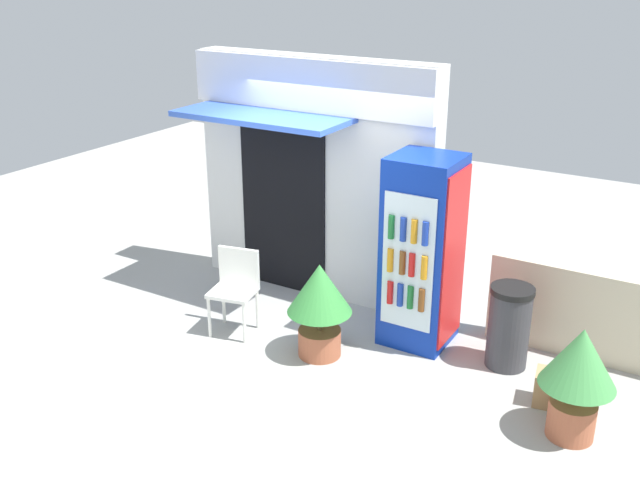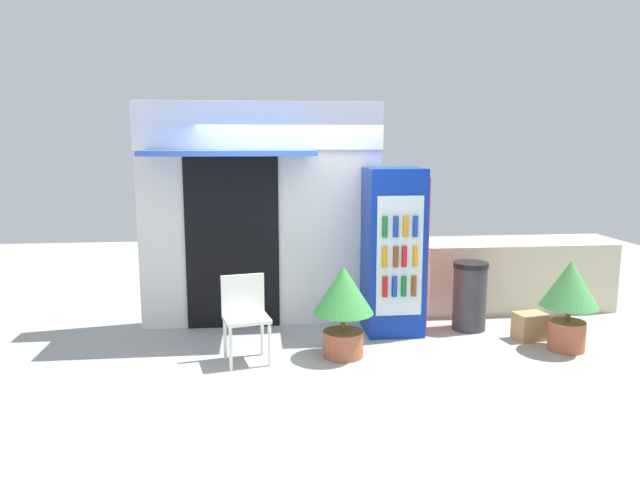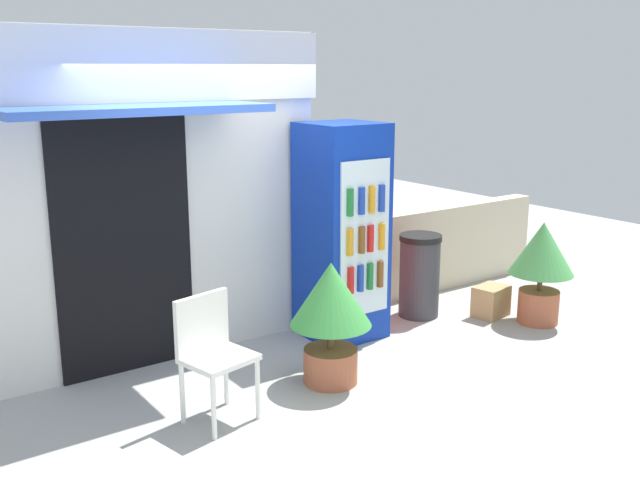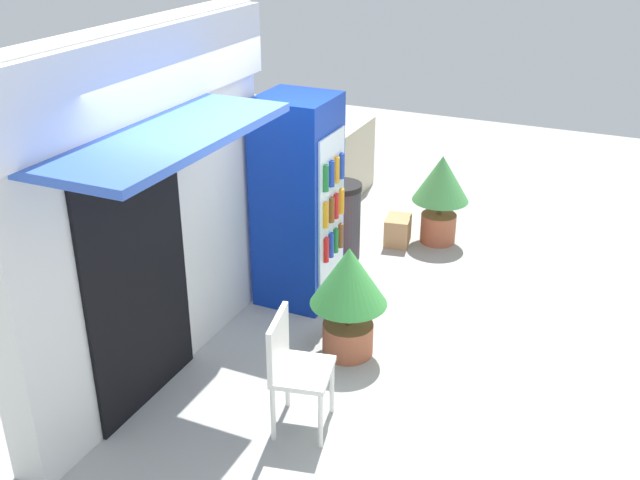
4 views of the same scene
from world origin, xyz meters
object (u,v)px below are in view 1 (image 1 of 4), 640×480
object	(u,v)px
drink_cooler	(422,252)
cardboard_box	(554,389)
potted_plant_near_shop	(320,299)
potted_plant_curbside	(579,370)
trash_bin	(509,327)
plastic_chair	(236,284)

from	to	relation	value
drink_cooler	cardboard_box	size ratio (longest dim) A/B	5.74
potted_plant_near_shop	potted_plant_curbside	bearing A→B (deg)	-1.64
potted_plant_curbside	trash_bin	xyz separation A→B (m)	(-0.82, 0.84, -0.21)
trash_bin	cardboard_box	bearing A→B (deg)	-37.50
plastic_chair	trash_bin	xyz separation A→B (m)	(2.74, 0.76, -0.12)
potted_plant_near_shop	trash_bin	bearing A→B (deg)	24.58
plastic_chair	trash_bin	size ratio (longest dim) A/B	1.08
trash_bin	cardboard_box	world-z (taller)	trash_bin
drink_cooler	plastic_chair	distance (m)	2.00
potted_plant_near_shop	cardboard_box	distance (m)	2.34
trash_bin	potted_plant_near_shop	bearing A→B (deg)	-155.42
trash_bin	cardboard_box	xyz separation A→B (m)	(0.58, -0.45, -0.27)
potted_plant_near_shop	potted_plant_curbside	xyz separation A→B (m)	(2.51, -0.07, 0.02)
cardboard_box	potted_plant_near_shop	bearing A→B (deg)	-171.82
trash_bin	cardboard_box	distance (m)	0.78
drink_cooler	potted_plant_near_shop	xyz separation A→B (m)	(-0.73, -0.81, -0.37)
plastic_chair	trash_bin	bearing A→B (deg)	15.61
drink_cooler	potted_plant_near_shop	size ratio (longest dim) A/B	2.00
potted_plant_near_shop	trash_bin	size ratio (longest dim) A/B	1.18
drink_cooler	trash_bin	world-z (taller)	drink_cooler
drink_cooler	plastic_chair	xyz separation A→B (m)	(-1.78, -0.80, -0.46)
potted_plant_near_shop	potted_plant_curbside	size ratio (longest dim) A/B	0.98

